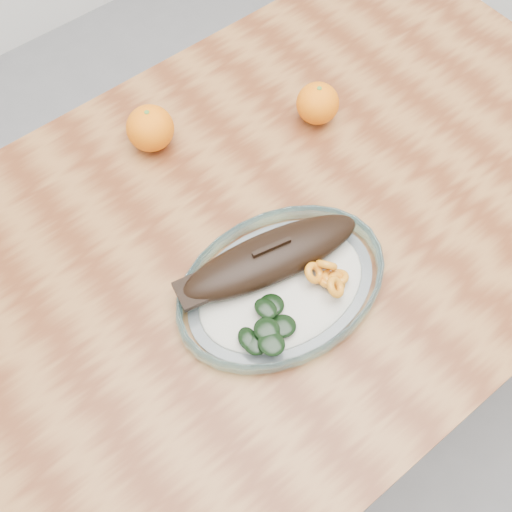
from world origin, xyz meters
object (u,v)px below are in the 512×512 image
object	(u,v)px
dining_table	(295,237)
orange_right	(318,103)
plated_meal	(281,283)
orange_left	(150,128)

from	to	relation	value
dining_table	orange_right	bearing A→B (deg)	39.91
dining_table	plated_meal	distance (m)	0.19
plated_meal	orange_right	bearing A→B (deg)	45.73
dining_table	orange_left	world-z (taller)	orange_left
plated_meal	orange_right	distance (m)	0.34
orange_left	orange_right	xyz separation A→B (m)	(0.25, -0.13, -0.00)
dining_table	orange_right	size ratio (longest dim) A/B	16.48
dining_table	orange_left	size ratio (longest dim) A/B	15.25
dining_table	plated_meal	xyz separation A→B (m)	(-0.12, -0.10, 0.12)
plated_meal	orange_left	distance (m)	0.35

